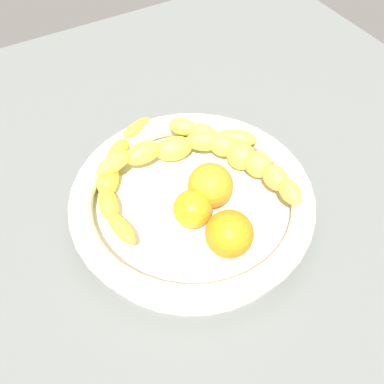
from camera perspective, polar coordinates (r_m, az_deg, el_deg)
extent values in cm
cube|color=slate|center=(72.01, 0.00, -3.44)|extent=(120.00, 120.00, 3.00)
cylinder|color=silver|center=(69.94, 0.00, -2.17)|extent=(33.65, 33.65, 2.21)
torus|color=silver|center=(67.71, 0.00, -0.68)|extent=(36.12, 36.12, 3.52)
ellipsoid|color=yellow|center=(73.61, 5.63, 6.70)|extent=(6.03, 6.34, 2.60)
ellipsoid|color=yellow|center=(74.26, 1.60, 6.39)|extent=(5.77, 6.99, 3.30)
ellipsoid|color=yellow|center=(74.37, -2.31, 5.40)|extent=(5.33, 6.93, 4.00)
ellipsoid|color=yellow|center=(72.58, -6.10, 4.80)|extent=(3.35, 6.18, 3.30)
ellipsoid|color=yellow|center=(70.30, -9.65, 3.53)|extent=(4.05, 6.61, 2.60)
ellipsoid|color=yellow|center=(76.69, -6.93, 7.76)|extent=(4.31, 6.79, 2.15)
ellipsoid|color=yellow|center=(74.19, -9.20, 4.91)|extent=(6.22, 6.69, 2.72)
ellipsoid|color=yellow|center=(71.30, -10.36, 1.52)|extent=(7.22, 6.16, 3.30)
ellipsoid|color=yellow|center=(67.28, -10.33, -1.45)|extent=(6.88, 4.04, 2.72)
ellipsoid|color=yellow|center=(63.48, -8.75, -4.42)|extent=(6.65, 2.87, 2.15)
ellipsoid|color=yellow|center=(67.34, 12.06, 0.01)|extent=(4.91, 3.36, 2.86)
ellipsoid|color=yellow|center=(69.44, 10.29, 1.75)|extent=(4.73, 3.52, 3.37)
ellipsoid|color=yellow|center=(71.41, 8.30, 3.23)|extent=(5.24, 4.64, 3.89)
ellipsoid|color=yellow|center=(73.22, 6.12, 4.44)|extent=(5.78, 5.64, 4.40)
ellipsoid|color=yellow|center=(74.18, 3.83, 5.92)|extent=(5.88, 5.55, 3.89)
ellipsoid|color=yellow|center=(74.96, 1.38, 7.14)|extent=(5.72, 5.42, 3.37)
ellipsoid|color=yellow|center=(75.56, -1.20, 8.07)|extent=(5.32, 5.25, 2.86)
sphere|color=orange|center=(67.11, 2.28, 0.78)|extent=(6.75, 6.75, 6.75)
sphere|color=orange|center=(65.04, 0.06, -2.11)|extent=(5.60, 5.60, 5.60)
sphere|color=orange|center=(62.06, 4.63, -5.19)|extent=(6.62, 6.62, 6.62)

